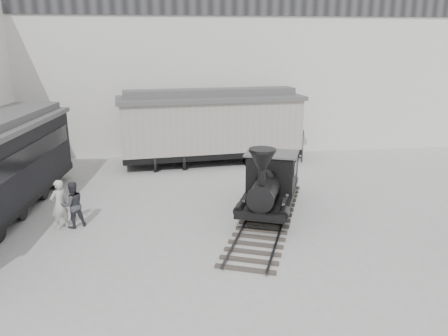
{
  "coord_description": "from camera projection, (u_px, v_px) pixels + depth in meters",
  "views": [
    {
      "loc": [
        -2.54,
        -11.89,
        6.48
      ],
      "look_at": [
        -0.54,
        3.68,
        2.0
      ],
      "focal_mm": 35.0,
      "sensor_mm": 36.0,
      "label": 1
    }
  ],
  "objects": [
    {
      "name": "ground",
      "position": [
        257.0,
        262.0,
        13.43
      ],
      "size": [
        90.0,
        90.0,
        0.0
      ],
      "primitive_type": "plane",
      "color": "#9E9E9B"
    },
    {
      "name": "north_wall",
      "position": [
        209.0,
        60.0,
        26.2
      ],
      "size": [
        34.0,
        2.51,
        11.0
      ],
      "color": "silver",
      "rests_on": "ground"
    },
    {
      "name": "locomotive",
      "position": [
        270.0,
        187.0,
        17.01
      ],
      "size": [
        4.87,
        8.62,
        3.02
      ],
      "rotation": [
        0.0,
        0.0,
        -0.38
      ],
      "color": "#3C352F",
      "rests_on": "ground"
    },
    {
      "name": "boxcar",
      "position": [
        211.0,
        125.0,
        24.1
      ],
      "size": [
        10.37,
        4.22,
        4.13
      ],
      "rotation": [
        0.0,
        0.0,
        0.11
      ],
      "color": "black",
      "rests_on": "ground"
    },
    {
      "name": "visitor_a",
      "position": [
        59.0,
        204.0,
        15.66
      ],
      "size": [
        0.79,
        0.78,
        1.84
      ],
      "primitive_type": "imported",
      "rotation": [
        0.0,
        0.0,
        3.91
      ],
      "color": "beige",
      "rests_on": "ground"
    },
    {
      "name": "visitor_b",
      "position": [
        73.0,
        205.0,
        15.8
      ],
      "size": [
        1.05,
        0.98,
        1.73
      ],
      "primitive_type": "imported",
      "rotation": [
        0.0,
        0.0,
        3.65
      ],
      "color": "#39393F",
      "rests_on": "ground"
    }
  ]
}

